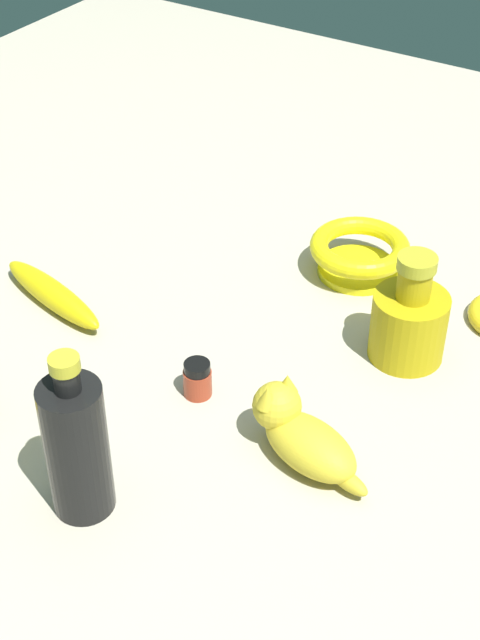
{
  "coord_description": "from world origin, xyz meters",
  "views": [
    {
      "loc": [
        0.47,
        -0.74,
        0.74
      ],
      "look_at": [
        0.0,
        0.0,
        0.07
      ],
      "focal_mm": 52.68,
      "sensor_mm": 36.0,
      "label": 1
    }
  ],
  "objects_px": {
    "banana": "(52,294)",
    "cat_figurine": "(301,434)",
    "nail_polish_jar": "(197,379)",
    "bottle_tall": "(77,446)",
    "bottle_short": "(409,321)",
    "bowl": "(360,252)"
  },
  "relations": [
    {
      "from": "bottle_short",
      "to": "bottle_tall",
      "type": "relative_size",
      "value": 0.74
    },
    {
      "from": "cat_figurine",
      "to": "bottle_tall",
      "type": "xyz_separation_m",
      "value": [
        -0.15,
        -0.18,
        0.05
      ]
    },
    {
      "from": "bowl",
      "to": "cat_figurine",
      "type": "distance_m",
      "value": 0.36
    },
    {
      "from": "nail_polish_jar",
      "to": "banana",
      "type": "distance_m",
      "value": 0.26
    },
    {
      "from": "banana",
      "to": "bottle_short",
      "type": "bearing_deg",
      "value": 33.4
    },
    {
      "from": "cat_figurine",
      "to": "bottle_tall",
      "type": "relative_size",
      "value": 0.8
    },
    {
      "from": "bottle_short",
      "to": "banana",
      "type": "height_order",
      "value": "bottle_short"
    },
    {
      "from": "nail_polish_jar",
      "to": "cat_figurine",
      "type": "height_order",
      "value": "cat_figurine"
    },
    {
      "from": "bowl",
      "to": "banana",
      "type": "xyz_separation_m",
      "value": [
        -0.31,
        -0.28,
        -0.02
      ]
    },
    {
      "from": "cat_figurine",
      "to": "bottle_tall",
      "type": "distance_m",
      "value": 0.24
    },
    {
      "from": "nail_polish_jar",
      "to": "bottle_tall",
      "type": "bearing_deg",
      "value": -91.0
    },
    {
      "from": "bottle_short",
      "to": "bowl",
      "type": "bearing_deg",
      "value": 135.24
    },
    {
      "from": "banana",
      "to": "cat_figurine",
      "type": "xyz_separation_m",
      "value": [
        0.41,
        -0.07,
        0.02
      ]
    },
    {
      "from": "cat_figurine",
      "to": "bowl",
      "type": "bearing_deg",
      "value": 106.74
    },
    {
      "from": "nail_polish_jar",
      "to": "bowl",
      "type": "bearing_deg",
      "value": 81.84
    },
    {
      "from": "bottle_short",
      "to": "cat_figurine",
      "type": "height_order",
      "value": "bottle_short"
    },
    {
      "from": "bowl",
      "to": "bottle_tall",
      "type": "xyz_separation_m",
      "value": [
        -0.05,
        -0.52,
        0.05
      ]
    },
    {
      "from": "bottle_tall",
      "to": "bowl",
      "type": "bearing_deg",
      "value": 84.57
    },
    {
      "from": "nail_polish_jar",
      "to": "bottle_tall",
      "type": "distance_m",
      "value": 0.21
    },
    {
      "from": "cat_figurine",
      "to": "nail_polish_jar",
      "type": "bearing_deg",
      "value": 170.74
    },
    {
      "from": "bottle_short",
      "to": "bowl",
      "type": "height_order",
      "value": "bottle_short"
    },
    {
      "from": "nail_polish_jar",
      "to": "bottle_tall",
      "type": "relative_size",
      "value": 0.23
    }
  ]
}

